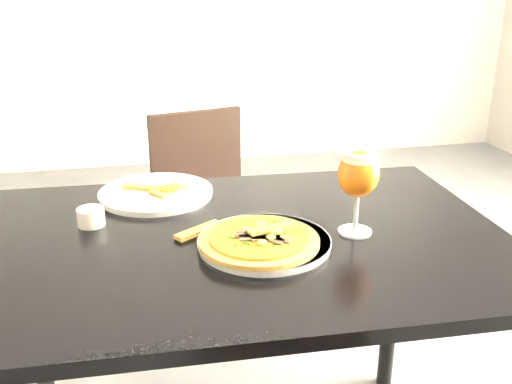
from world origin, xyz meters
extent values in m
cube|color=black|center=(-0.16, 0.04, 0.73)|extent=(1.23, 0.85, 0.03)
cylinder|color=black|center=(-0.69, 0.40, 0.36)|extent=(0.05, 0.05, 0.72)
cylinder|color=black|center=(0.39, 0.36, 0.36)|extent=(0.05, 0.05, 0.72)
cube|color=black|center=(-0.11, 0.83, 0.41)|extent=(0.46, 0.46, 0.04)
cylinder|color=black|center=(-0.22, 0.65, 0.19)|extent=(0.03, 0.03, 0.39)
cylinder|color=black|center=(0.08, 0.72, 0.19)|extent=(0.03, 0.03, 0.39)
cylinder|color=black|center=(-0.29, 0.95, 0.19)|extent=(0.03, 0.03, 0.39)
cylinder|color=black|center=(0.01, 1.02, 0.19)|extent=(0.03, 0.03, 0.39)
cube|color=black|center=(-0.15, 1.00, 0.63)|extent=(0.36, 0.11, 0.38)
cylinder|color=silver|center=(-0.12, -0.02, 0.76)|extent=(0.37, 0.37, 0.02)
cylinder|color=brown|center=(-0.13, -0.04, 0.77)|extent=(0.25, 0.25, 0.01)
cylinder|color=#A4530D|center=(-0.13, -0.04, 0.78)|extent=(0.21, 0.21, 0.01)
cube|color=#523823|center=(-0.11, -0.04, 0.78)|extent=(0.05, 0.03, 0.00)
cube|color=#523823|center=(-0.11, 0.00, 0.78)|extent=(0.05, 0.06, 0.00)
cube|color=#523823|center=(-0.15, 0.02, 0.78)|extent=(0.04, 0.06, 0.00)
cube|color=#523823|center=(-0.16, -0.03, 0.78)|extent=(0.06, 0.05, 0.00)
cube|color=#523823|center=(-0.18, -0.06, 0.78)|extent=(0.06, 0.05, 0.00)
cube|color=#523823|center=(-0.15, -0.10, 0.78)|extent=(0.04, 0.06, 0.00)
cube|color=#523823|center=(-0.12, -0.06, 0.78)|extent=(0.05, 0.06, 0.00)
ellipsoid|color=gold|center=(-0.12, -0.03, 0.79)|extent=(0.02, 0.02, 0.01)
ellipsoid|color=gold|center=(-0.13, 0.03, 0.79)|extent=(0.02, 0.02, 0.01)
ellipsoid|color=gold|center=(-0.15, -0.03, 0.79)|extent=(0.02, 0.02, 0.01)
ellipsoid|color=gold|center=(-0.19, -0.07, 0.79)|extent=(0.02, 0.02, 0.01)
ellipsoid|color=gold|center=(-0.13, -0.06, 0.79)|extent=(0.02, 0.02, 0.01)
ellipsoid|color=gold|center=(-0.08, -0.07, 0.79)|extent=(0.02, 0.02, 0.01)
cube|color=#1A4E0E|center=(-0.13, -0.03, 0.78)|extent=(0.01, 0.02, 0.00)
cube|color=#1A4E0E|center=(-0.14, 0.00, 0.78)|extent=(0.01, 0.02, 0.00)
cube|color=#1A4E0E|center=(-0.19, 0.01, 0.78)|extent=(0.01, 0.01, 0.00)
cube|color=#1A4E0E|center=(-0.16, -0.04, 0.78)|extent=(0.02, 0.00, 0.00)
cube|color=#1A4E0E|center=(-0.18, -0.07, 0.78)|extent=(0.02, 0.01, 0.00)
cube|color=#1A4E0E|center=(-0.14, -0.05, 0.78)|extent=(0.01, 0.02, 0.00)
cube|color=#1A4E0E|center=(-0.12, -0.08, 0.78)|extent=(0.01, 0.02, 0.00)
cube|color=#1A4E0E|center=(-0.08, -0.08, 0.78)|extent=(0.01, 0.01, 0.00)
cube|color=#1A4E0E|center=(-0.11, -0.04, 0.78)|extent=(0.02, 0.00, 0.00)
cube|color=#1A4E0E|center=(-0.09, -0.01, 0.78)|extent=(0.02, 0.01, 0.00)
cube|color=brown|center=(-0.10, -0.02, 0.79)|extent=(0.12, 0.06, 0.01)
cylinder|color=silver|center=(-0.33, 0.33, 0.76)|extent=(0.34, 0.34, 0.02)
cube|color=brown|center=(-0.36, 0.34, 0.77)|extent=(0.11, 0.08, 0.01)
cube|color=brown|center=(-0.30, 0.31, 0.77)|extent=(0.11, 0.10, 0.01)
cylinder|color=#A4530D|center=(-0.30, 0.31, 0.78)|extent=(0.05, 0.05, 0.00)
cube|color=brown|center=(-0.25, 0.07, 0.75)|extent=(0.12, 0.09, 0.01)
cylinder|color=silver|center=(-0.49, 0.17, 0.77)|extent=(0.06, 0.06, 0.04)
cylinder|color=gold|center=(-0.49, 0.17, 0.79)|extent=(0.05, 0.05, 0.01)
cylinder|color=#BABEC3|center=(0.10, 0.00, 0.75)|extent=(0.08, 0.08, 0.01)
cylinder|color=#BABEC3|center=(0.10, 0.00, 0.80)|extent=(0.01, 0.01, 0.08)
ellipsoid|color=#AA5110|center=(0.10, 0.00, 0.89)|extent=(0.09, 0.09, 0.10)
cylinder|color=silver|center=(0.10, 0.00, 0.93)|extent=(0.07, 0.07, 0.02)
camera|label=1|loc=(-0.37, -1.09, 1.29)|focal=40.00mm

